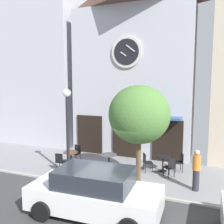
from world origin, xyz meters
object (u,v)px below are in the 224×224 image
Objects in this scene: parked_car_white at (95,192)px; cafe_chair_curbside at (60,160)px; cafe_table_center_right at (109,158)px; cafe_table_center at (163,160)px; street_tree at (139,115)px; cafe_chair_facing_street at (77,152)px; cafe_table_near_door at (71,156)px; street_lamp at (68,132)px; pedestrian_orange at (196,170)px; cafe_chair_near_lamp at (146,161)px; cafe_chair_right_end at (180,161)px; cafe_chair_facing_wall at (170,166)px.

cafe_chair_curbside is at bearing 137.74° from parked_car_white.
cafe_table_center_right is 1.03× the size of cafe_table_center.
street_tree is 4.69× the size of cafe_chair_facing_street.
parked_car_white is (1.18, -4.12, 0.20)m from cafe_table_center_right.
cafe_table_near_door is 2.02m from cafe_table_center_right.
street_lamp is 1.69m from cafe_chair_curbside.
pedestrian_orange is at bearing 10.71° from street_tree.
cafe_chair_right_end is at bearing 21.94° from cafe_chair_near_lamp.
pedestrian_orange reaches higher than cafe_chair_facing_street.
street_tree reaches higher than cafe_chair_near_lamp.
street_tree reaches higher than cafe_chair_facing_wall.
cafe_table_near_door is at bearing 129.74° from parked_car_white.
cafe_table_near_door is 5.01m from cafe_chair_facing_wall.
cafe_chair_right_end is 5.46m from cafe_chair_facing_street.
cafe_chair_right_end is 5.52m from parked_car_white.
street_tree is (3.34, 0.05, 0.97)m from street_lamp.
parked_car_white is at bearing -50.26° from cafe_table_near_door.
cafe_chair_right_end reaches higher than cafe_table_center.
cafe_chair_curbside reaches higher than cafe_table_near_door.
street_tree is 4.69× the size of cafe_chair_curbside.
pedestrian_orange is (1.61, -1.67, 0.31)m from cafe_table_center.
pedestrian_orange reaches higher than cafe_chair_right_end.
cafe_chair_near_lamp reaches higher than cafe_table_near_door.
cafe_chair_facing_street is 1.00× the size of cafe_chair_near_lamp.
cafe_table_near_door is at bearing 164.05° from street_tree.
street_tree is 3.59m from parked_car_white.
cafe_chair_facing_wall is at bearing -56.10° from cafe_table_center.
cafe_chair_curbside is at bearing -98.69° from cafe_table_near_door.
parked_car_white is at bearing -74.03° from cafe_table_center_right.
cafe_chair_facing_wall is at bearing 18.41° from street_lamp.
cafe_chair_facing_wall is (5.00, 0.32, -0.03)m from cafe_table_near_door.
cafe_chair_near_lamp is (-1.19, 0.34, 0.00)m from cafe_chair_facing_wall.
cafe_table_near_door is (-3.89, 1.11, -2.45)m from street_tree.
street_tree reaches higher than cafe_table_center_right.
street_lamp is at bearing -150.85° from cafe_chair_near_lamp.
cafe_chair_curbside reaches higher than cafe_table_center_right.
cafe_table_near_door is 0.86× the size of cafe_chair_right_end.
cafe_chair_facing_wall is at bearing 66.18° from parked_car_white.
street_lamp is at bearing -26.58° from cafe_chair_curbside.
cafe_chair_right_end is (5.32, 1.26, -0.03)m from cafe_table_near_door.
street_tree reaches higher than cafe_table_near_door.
cafe_chair_curbside and cafe_chair_facing_street have the same top height.
cafe_chair_facing_street is (-4.66, -0.19, -0.02)m from cafe_table_center.
cafe_chair_facing_wall and cafe_chair_near_lamp have the same top height.
cafe_chair_facing_street and cafe_chair_near_lamp have the same top height.
cafe_chair_curbside is (-0.13, -0.82, -0.03)m from cafe_table_near_door.
cafe_chair_facing_wall and cafe_chair_right_end have the same top height.
cafe_chair_facing_street is at bearing 125.47° from parked_car_white.
cafe_chair_right_end is 1.00× the size of cafe_chair_facing_street.
pedestrian_orange is at bearing -66.70° from cafe_chair_right_end.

